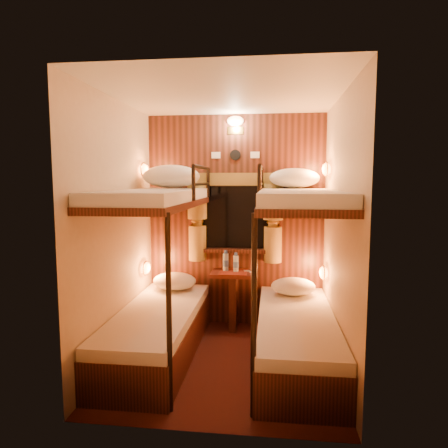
# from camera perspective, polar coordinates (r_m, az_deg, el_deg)

# --- Properties ---
(floor) EXTENTS (2.10, 2.10, 0.00)m
(floor) POSITION_cam_1_polar(r_m,az_deg,el_deg) (3.90, 0.10, -19.07)
(floor) COLOR #350E0E
(floor) RESTS_ON ground
(ceiling) EXTENTS (2.10, 2.10, 0.00)m
(ceiling) POSITION_cam_1_polar(r_m,az_deg,el_deg) (3.60, 0.11, 18.00)
(ceiling) COLOR silver
(ceiling) RESTS_ON wall_back
(wall_back) EXTENTS (2.40, 0.00, 2.40)m
(wall_back) POSITION_cam_1_polar(r_m,az_deg,el_deg) (4.59, 1.64, 0.41)
(wall_back) COLOR #C6B293
(wall_back) RESTS_ON floor
(wall_front) EXTENTS (2.40, 0.00, 2.40)m
(wall_front) POSITION_cam_1_polar(r_m,az_deg,el_deg) (2.53, -2.70, -4.42)
(wall_front) COLOR #C6B293
(wall_front) RESTS_ON floor
(wall_left) EXTENTS (0.00, 2.40, 2.40)m
(wall_left) POSITION_cam_1_polar(r_m,az_deg,el_deg) (3.80, -15.04, -1.02)
(wall_left) COLOR #C6B293
(wall_left) RESTS_ON floor
(wall_right) EXTENTS (0.00, 2.40, 2.40)m
(wall_right) POSITION_cam_1_polar(r_m,az_deg,el_deg) (3.58, 16.22, -1.50)
(wall_right) COLOR #C6B293
(wall_right) RESTS_ON floor
(back_panel) EXTENTS (2.00, 0.03, 2.40)m
(back_panel) POSITION_cam_1_polar(r_m,az_deg,el_deg) (4.58, 1.62, 0.39)
(back_panel) COLOR black
(back_panel) RESTS_ON floor
(bunk_left) EXTENTS (0.72, 1.90, 1.82)m
(bunk_left) POSITION_cam_1_polar(r_m,az_deg,el_deg) (3.88, -9.47, -10.42)
(bunk_left) COLOR black
(bunk_left) RESTS_ON floor
(bunk_right) EXTENTS (0.72, 1.90, 1.82)m
(bunk_right) POSITION_cam_1_polar(r_m,az_deg,el_deg) (3.74, 10.32, -11.08)
(bunk_right) COLOR black
(bunk_right) RESTS_ON floor
(window) EXTENTS (1.00, 0.12, 0.79)m
(window) POSITION_cam_1_polar(r_m,az_deg,el_deg) (4.55, 1.59, 0.11)
(window) COLOR black
(window) RESTS_ON back_panel
(curtains) EXTENTS (1.10, 0.22, 1.00)m
(curtains) POSITION_cam_1_polar(r_m,az_deg,el_deg) (4.51, 1.55, 1.12)
(curtains) COLOR olive
(curtains) RESTS_ON back_panel
(back_fixtures) EXTENTS (0.54, 0.09, 0.48)m
(back_fixtures) POSITION_cam_1_polar(r_m,az_deg,el_deg) (4.55, 1.63, 13.55)
(back_fixtures) COLOR black
(back_fixtures) RESTS_ON back_panel
(reading_lamps) EXTENTS (2.00, 0.20, 1.25)m
(reading_lamps) POSITION_cam_1_polar(r_m,az_deg,el_deg) (4.24, 1.21, 0.47)
(reading_lamps) COLOR orange
(reading_lamps) RESTS_ON wall_left
(table) EXTENTS (0.50, 0.34, 0.66)m
(table) POSITION_cam_1_polar(r_m,az_deg,el_deg) (4.55, 1.38, -9.74)
(table) COLOR #521412
(table) RESTS_ON floor
(bottle_left) EXTENTS (0.07, 0.07, 0.23)m
(bottle_left) POSITION_cam_1_polar(r_m,az_deg,el_deg) (4.51, 0.24, -5.46)
(bottle_left) COLOR #99BFE5
(bottle_left) RESTS_ON table
(bottle_right) EXTENTS (0.06, 0.06, 0.22)m
(bottle_right) POSITION_cam_1_polar(r_m,az_deg,el_deg) (4.48, 1.71, -5.66)
(bottle_right) COLOR #99BFE5
(bottle_right) RESTS_ON table
(sachet_a) EXTENTS (0.08, 0.07, 0.01)m
(sachet_a) POSITION_cam_1_polar(r_m,az_deg,el_deg) (4.49, 4.10, -6.82)
(sachet_a) COLOR silver
(sachet_a) RESTS_ON table
(sachet_b) EXTENTS (0.08, 0.07, 0.01)m
(sachet_b) POSITION_cam_1_polar(r_m,az_deg,el_deg) (4.52, 3.29, -6.72)
(sachet_b) COLOR silver
(sachet_b) RESTS_ON table
(pillow_lower_left) EXTENTS (0.48, 0.35, 0.19)m
(pillow_lower_left) POSITION_cam_1_polar(r_m,az_deg,el_deg) (4.52, -7.07, -8.09)
(pillow_lower_left) COLOR white
(pillow_lower_left) RESTS_ON bunk_left
(pillow_lower_right) EXTENTS (0.47, 0.33, 0.18)m
(pillow_lower_right) POSITION_cam_1_polar(r_m,az_deg,el_deg) (4.34, 9.85, -8.78)
(pillow_lower_right) COLOR white
(pillow_lower_right) RESTS_ON bunk_right
(pillow_upper_left) EXTENTS (0.62, 0.44, 0.24)m
(pillow_upper_left) POSITION_cam_1_polar(r_m,az_deg,el_deg) (4.29, -7.55, 6.76)
(pillow_upper_left) COLOR white
(pillow_upper_left) RESTS_ON bunk_left
(pillow_upper_right) EXTENTS (0.53, 0.38, 0.21)m
(pillow_upper_right) POSITION_cam_1_polar(r_m,az_deg,el_deg) (4.34, 10.03, 6.49)
(pillow_upper_right) COLOR white
(pillow_upper_right) RESTS_ON bunk_right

